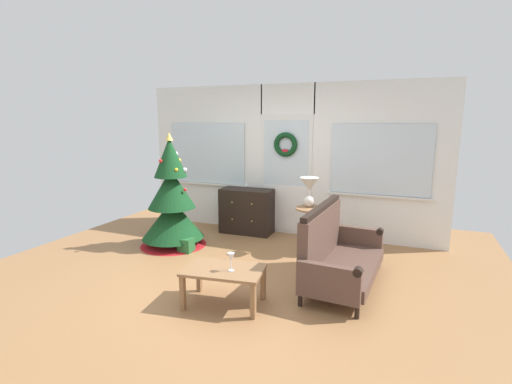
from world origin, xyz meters
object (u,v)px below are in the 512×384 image
christmas_tree (172,204)px  gift_box (186,245)px  coffee_table (224,274)px  wine_glass (231,258)px  dresser_cabinet (247,211)px  settee_sofa (336,254)px  table_lamp (309,188)px  side_table (312,221)px

christmas_tree → gift_box: 0.69m
coffee_table → wine_glass: (0.10, -0.02, 0.20)m
dresser_cabinet → coffee_table: dresser_cabinet is taller
settee_sofa → coffee_table: size_ratio=1.80×
christmas_tree → table_lamp: size_ratio=4.03×
coffee_table → wine_glass: 0.22m
table_lamp → dresser_cabinet: bearing=156.5°
christmas_tree → side_table: 2.17m
dresser_cabinet → table_lamp: size_ratio=2.07×
settee_sofa → gift_box: 2.32m
christmas_tree → dresser_cabinet: size_ratio=1.94×
dresser_cabinet → table_lamp: (1.24, -0.54, 0.59)m
wine_glass → christmas_tree: bearing=139.7°
dresser_cabinet → wine_glass: dresser_cabinet is taller
side_table → wine_glass: bearing=-101.2°
table_lamp → coffee_table: table_lamp is taller
christmas_tree → wine_glass: (1.73, -1.47, -0.11)m
settee_sofa → coffee_table: (-1.01, -0.98, -0.03)m
coffee_table → table_lamp: bearing=77.9°
dresser_cabinet → gift_box: (-0.46, -1.24, -0.29)m
table_lamp → gift_box: size_ratio=2.12×
wine_glass → gift_box: wine_glass is taller
settee_sofa → gift_box: (-2.29, 0.27, -0.27)m
settee_sofa → dresser_cabinet: bearing=140.4°
settee_sofa → side_table: settee_sofa is taller
settee_sofa → side_table: size_ratio=2.35×
coffee_table → settee_sofa: bearing=44.3°
settee_sofa → side_table: 1.08m
christmas_tree → gift_box: (0.36, -0.19, -0.56)m
dresser_cabinet → settee_sofa: settee_sofa is taller
christmas_tree → dresser_cabinet: (0.82, 1.05, -0.27)m
table_lamp → wine_glass: table_lamp is taller
dresser_cabinet → settee_sofa: 2.37m
table_lamp → wine_glass: 2.05m
gift_box → settee_sofa: bearing=-6.7°
christmas_tree → gift_box: christmas_tree is taller
settee_sofa → gift_box: size_ratio=7.85×
side_table → table_lamp: (-0.06, 0.04, 0.48)m
wine_glass → dresser_cabinet: bearing=110.0°
christmas_tree → wine_glass: christmas_tree is taller
gift_box → dresser_cabinet: bearing=69.7°
christmas_tree → dresser_cabinet: bearing=52.1°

